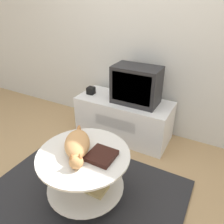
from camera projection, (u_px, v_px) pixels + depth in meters
ground_plane at (83, 198)px, 1.98m from camera, size 12.00×12.00×0.00m
wall_back at (149, 27)px, 2.46m from camera, size 8.00×0.05×2.60m
rug at (83, 198)px, 1.97m from camera, size 1.71×1.36×0.02m
tv_stand at (124, 118)px, 2.75m from camera, size 1.16×0.49×0.50m
tv at (136, 85)px, 2.48m from camera, size 0.53×0.32×0.43m
speaker at (91, 91)px, 2.78m from camera, size 0.09×0.09×0.09m
coffee_table at (85, 170)px, 1.81m from camera, size 0.75×0.75×0.50m
dvd_box at (101, 156)px, 1.68m from camera, size 0.20×0.21×0.04m
cat at (77, 145)px, 1.72m from camera, size 0.38×0.51×0.13m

